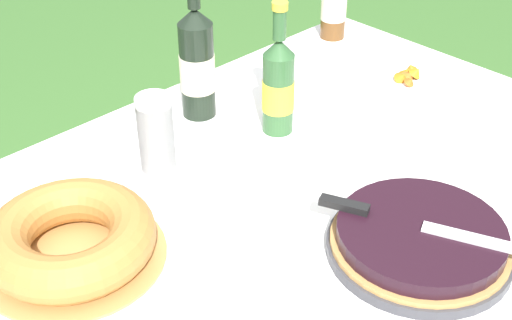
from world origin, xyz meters
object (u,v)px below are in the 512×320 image
(bundt_cake, at_px, (71,239))
(cider_bottle_green, at_px, (278,85))
(juice_bottle_red, at_px, (197,63))
(snack_plate_left, at_px, (414,76))
(cup_stack, at_px, (156,136))
(serving_knife, at_px, (406,221))
(berry_tart, at_px, (420,241))

(bundt_cake, xyz_separation_m, cider_bottle_green, (0.56, 0.05, 0.07))
(juice_bottle_red, bearing_deg, snack_plate_left, -26.94)
(bundt_cake, height_order, cup_stack, cup_stack)
(serving_knife, bearing_deg, bundt_cake, -154.94)
(berry_tart, bearing_deg, snack_plate_left, 36.03)
(berry_tart, xyz_separation_m, bundt_cake, (-0.44, 0.41, 0.02))
(cider_bottle_green, bearing_deg, juice_bottle_red, 113.97)
(berry_tart, bearing_deg, cup_stack, 108.52)
(juice_bottle_red, relative_size, snack_plate_left, 1.58)
(cup_stack, xyz_separation_m, juice_bottle_red, (0.21, 0.12, 0.04))
(bundt_cake, xyz_separation_m, snack_plate_left, (0.98, -0.02, -0.03))
(juice_bottle_red, xyz_separation_m, snack_plate_left, (0.49, -0.25, -0.12))
(serving_knife, distance_m, cup_stack, 0.52)
(bundt_cake, height_order, snack_plate_left, bundt_cake)
(juice_bottle_red, bearing_deg, serving_knife, -94.88)
(serving_knife, height_order, cup_stack, cup_stack)
(berry_tart, xyz_separation_m, cup_stack, (-0.17, 0.52, 0.06))
(juice_bottle_red, bearing_deg, bundt_cake, -154.79)
(bundt_cake, bearing_deg, berry_tart, -43.09)
(cup_stack, distance_m, cider_bottle_green, 0.30)
(bundt_cake, relative_size, snack_plate_left, 1.51)
(bundt_cake, distance_m, snack_plate_left, 0.98)
(serving_knife, relative_size, snack_plate_left, 1.65)
(cider_bottle_green, xyz_separation_m, snack_plate_left, (0.42, -0.07, -0.10))
(bundt_cake, xyz_separation_m, juice_bottle_red, (0.48, 0.23, 0.09))
(juice_bottle_red, bearing_deg, cup_stack, -150.01)
(snack_plate_left, bearing_deg, berry_tart, -143.97)
(cider_bottle_green, distance_m, juice_bottle_red, 0.19)
(cup_stack, xyz_separation_m, cider_bottle_green, (0.29, -0.05, 0.02))
(serving_knife, xyz_separation_m, bundt_cake, (-0.43, 0.39, -0.02))
(cup_stack, bearing_deg, serving_knife, -71.74)
(cider_bottle_green, bearing_deg, bundt_cake, -174.91)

